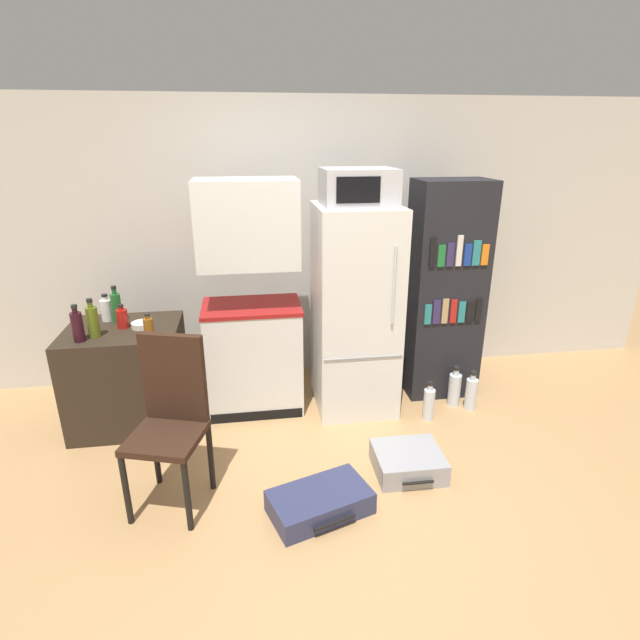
{
  "coord_description": "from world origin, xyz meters",
  "views": [
    {
      "loc": [
        -0.5,
        -2.33,
        2.11
      ],
      "look_at": [
        -0.02,
        0.85,
        0.91
      ],
      "focal_mm": 28.0,
      "sensor_mm": 36.0,
      "label": 1
    }
  ],
  "objects_px": {
    "refrigerator": "(355,310)",
    "microwave": "(358,187)",
    "bottle_ketchup_red": "(122,318)",
    "bottle_olive_oil": "(93,321)",
    "suitcase_small_flat": "(408,462)",
    "kitchen_hutch": "(252,309)",
    "bookshelf": "(445,291)",
    "side_table": "(128,375)",
    "bottle_amber_beer": "(149,327)",
    "suitcase_large_flat": "(320,502)",
    "water_bottle_front": "(429,403)",
    "bottle_green_tall": "(116,307)",
    "water_bottle_middle": "(454,389)",
    "bowl": "(142,325)",
    "water_bottle_back": "(471,393)",
    "chair": "(171,409)",
    "bottle_wine_dark": "(77,326)",
    "bottle_milk_white": "(107,309)"
  },
  "relations": [
    {
      "from": "side_table",
      "to": "water_bottle_middle",
      "type": "xyz_separation_m",
      "value": [
        2.58,
        -0.15,
        -0.24
      ]
    },
    {
      "from": "kitchen_hutch",
      "to": "bottle_amber_beer",
      "type": "xyz_separation_m",
      "value": [
        -0.72,
        -0.28,
        0.0
      ]
    },
    {
      "from": "bottle_ketchup_red",
      "to": "bottle_green_tall",
      "type": "bearing_deg",
      "value": 115.66
    },
    {
      "from": "refrigerator",
      "to": "bookshelf",
      "type": "distance_m",
      "value": 0.8
    },
    {
      "from": "bottle_green_tall",
      "to": "bottle_milk_white",
      "type": "bearing_deg",
      "value": 152.08
    },
    {
      "from": "bowl",
      "to": "water_bottle_middle",
      "type": "relative_size",
      "value": 0.44
    },
    {
      "from": "bottle_amber_beer",
      "to": "chair",
      "type": "bearing_deg",
      "value": -73.59
    },
    {
      "from": "bottle_olive_oil",
      "to": "water_bottle_back",
      "type": "bearing_deg",
      "value": -1.83
    },
    {
      "from": "suitcase_large_flat",
      "to": "bottle_amber_beer",
      "type": "bearing_deg",
      "value": 117.36
    },
    {
      "from": "side_table",
      "to": "bowl",
      "type": "relative_size",
      "value": 5.37
    },
    {
      "from": "suitcase_large_flat",
      "to": "bowl",
      "type": "bearing_deg",
      "value": 114.88
    },
    {
      "from": "bottle_amber_beer",
      "to": "bottle_olive_oil",
      "type": "height_order",
      "value": "bottle_olive_oil"
    },
    {
      "from": "side_table",
      "to": "water_bottle_middle",
      "type": "relative_size",
      "value": 2.35
    },
    {
      "from": "bottle_ketchup_red",
      "to": "bookshelf",
      "type": "bearing_deg",
      "value": 2.94
    },
    {
      "from": "chair",
      "to": "water_bottle_middle",
      "type": "relative_size",
      "value": 3.01
    },
    {
      "from": "bottle_olive_oil",
      "to": "water_bottle_front",
      "type": "xyz_separation_m",
      "value": [
        2.43,
        -0.19,
        -0.76
      ]
    },
    {
      "from": "suitcase_large_flat",
      "to": "suitcase_small_flat",
      "type": "height_order",
      "value": "suitcase_small_flat"
    },
    {
      "from": "suitcase_large_flat",
      "to": "water_bottle_back",
      "type": "bearing_deg",
      "value": 17.48
    },
    {
      "from": "bowl",
      "to": "bottle_olive_oil",
      "type": "bearing_deg",
      "value": -155.31
    },
    {
      "from": "side_table",
      "to": "bottle_wine_dark",
      "type": "bearing_deg",
      "value": -136.45
    },
    {
      "from": "bottle_wine_dark",
      "to": "water_bottle_middle",
      "type": "distance_m",
      "value": 2.9
    },
    {
      "from": "chair",
      "to": "kitchen_hutch",
      "type": "bearing_deg",
      "value": 81.54
    },
    {
      "from": "bottle_ketchup_red",
      "to": "water_bottle_front",
      "type": "xyz_separation_m",
      "value": [
        2.28,
        -0.34,
        -0.71
      ]
    },
    {
      "from": "bottle_milk_white",
      "to": "water_bottle_back",
      "type": "relative_size",
      "value": 0.62
    },
    {
      "from": "bottle_green_tall",
      "to": "suitcase_small_flat",
      "type": "bearing_deg",
      "value": -28.72
    },
    {
      "from": "bottle_olive_oil",
      "to": "water_bottle_front",
      "type": "bearing_deg",
      "value": -4.39
    },
    {
      "from": "bottle_amber_beer",
      "to": "water_bottle_front",
      "type": "distance_m",
      "value": 2.18
    },
    {
      "from": "water_bottle_front",
      "to": "bottle_wine_dark",
      "type": "bearing_deg",
      "value": 177.31
    },
    {
      "from": "bowl",
      "to": "water_bottle_middle",
      "type": "distance_m",
      "value": 2.52
    },
    {
      "from": "refrigerator",
      "to": "microwave",
      "type": "xyz_separation_m",
      "value": [
        -0.0,
        -0.0,
        0.94
      ]
    },
    {
      "from": "suitcase_small_flat",
      "to": "water_bottle_middle",
      "type": "xyz_separation_m",
      "value": [
        0.65,
        0.79,
        0.07
      ]
    },
    {
      "from": "bottle_ketchup_red",
      "to": "bottle_olive_oil",
      "type": "relative_size",
      "value": 0.64
    },
    {
      "from": "bottle_olive_oil",
      "to": "suitcase_large_flat",
      "type": "xyz_separation_m",
      "value": [
        1.44,
        -1.09,
        -0.82
      ]
    },
    {
      "from": "side_table",
      "to": "bottle_amber_beer",
      "type": "bearing_deg",
      "value": -39.18
    },
    {
      "from": "microwave",
      "to": "bottle_milk_white",
      "type": "bearing_deg",
      "value": 174.8
    },
    {
      "from": "water_bottle_middle",
      "to": "bottle_milk_white",
      "type": "bearing_deg",
      "value": 172.98
    },
    {
      "from": "bottle_ketchup_red",
      "to": "suitcase_small_flat",
      "type": "xyz_separation_m",
      "value": [
        1.91,
        -0.95,
        -0.77
      ]
    },
    {
      "from": "refrigerator",
      "to": "microwave",
      "type": "bearing_deg",
      "value": -105.92
    },
    {
      "from": "kitchen_hutch",
      "to": "microwave",
      "type": "height_order",
      "value": "microwave"
    },
    {
      "from": "microwave",
      "to": "bottle_olive_oil",
      "type": "relative_size",
      "value": 1.87
    },
    {
      "from": "kitchen_hutch",
      "to": "water_bottle_middle",
      "type": "height_order",
      "value": "kitchen_hutch"
    },
    {
      "from": "bookshelf",
      "to": "suitcase_small_flat",
      "type": "xyz_separation_m",
      "value": [
        -0.61,
        -1.08,
        -0.82
      ]
    },
    {
      "from": "kitchen_hutch",
      "to": "bottle_green_tall",
      "type": "xyz_separation_m",
      "value": [
        -1.0,
        0.05,
        0.05
      ]
    },
    {
      "from": "bottle_amber_beer",
      "to": "bottle_green_tall",
      "type": "relative_size",
      "value": 0.59
    },
    {
      "from": "bottle_amber_beer",
      "to": "chair",
      "type": "height_order",
      "value": "chair"
    },
    {
      "from": "water_bottle_front",
      "to": "side_table",
      "type": "bearing_deg",
      "value": 171.77
    },
    {
      "from": "side_table",
      "to": "suitcase_small_flat",
      "type": "xyz_separation_m",
      "value": [
        1.93,
        -0.94,
        -0.31
      ]
    },
    {
      "from": "kitchen_hutch",
      "to": "bookshelf",
      "type": "height_order",
      "value": "kitchen_hutch"
    },
    {
      "from": "bottle_ketchup_red",
      "to": "water_bottle_middle",
      "type": "height_order",
      "value": "bottle_ketchup_red"
    },
    {
      "from": "bottle_wine_dark",
      "to": "water_bottle_back",
      "type": "height_order",
      "value": "bottle_wine_dark"
    }
  ]
}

